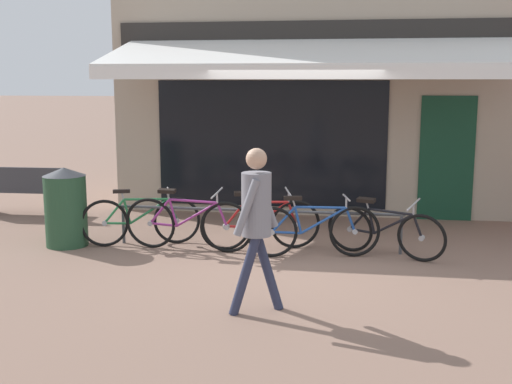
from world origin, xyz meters
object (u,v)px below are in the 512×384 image
Objects in this scene: bicycle_blue at (313,230)px; bicycle_black at (384,231)px; bicycle_green at (141,220)px; litter_bin at (66,207)px; park_bench at (25,189)px; bicycle_purple at (188,223)px; pedestrian_adult at (256,212)px; bicycle_red at (260,224)px.

bicycle_blue is 1.12× the size of bicycle_black.
litter_bin reaches higher than bicycle_green.
park_bench is at bearing 131.55° from litter_bin.
bicycle_purple is 3.92m from park_bench.
bicycle_green is at bearing 167.90° from bicycle_purple.
pedestrian_adult is (1.31, -2.21, 0.66)m from bicycle_purple.
park_bench is at bearing -174.12° from bicycle_black.
park_bench is (-2.68, 1.65, 0.10)m from bicycle_green.
litter_bin is at bearing -176.44° from bicycle_purple.
pedestrian_adult reaches higher than bicycle_red.
bicycle_red reaches higher than bicycle_black.
bicycle_black is (3.45, -0.12, -0.01)m from bicycle_green.
bicycle_black is at bearing 6.11° from bicycle_purple.
bicycle_black is (1.70, -0.11, -0.02)m from bicycle_red.
bicycle_red is at bearing 89.36° from pedestrian_adult.
park_bench is (-4.43, 1.67, 0.08)m from bicycle_red.
park_bench is (-6.14, 1.77, 0.11)m from bicycle_black.
litter_bin is (-1.04, -0.20, 0.20)m from bicycle_green.
bicycle_green is 0.92× the size of bicycle_blue.
bicycle_red is 0.93× the size of bicycle_blue.
bicycle_purple reaches higher than bicycle_blue.
bicycle_green is 1.45× the size of litter_bin.
bicycle_green is 1.75m from bicycle_red.
pedestrian_adult is 1.51× the size of litter_bin.
bicycle_black is 6.39m from park_bench.
pedestrian_adult is (2.07, -2.43, 0.69)m from bicycle_green.
bicycle_green reaches higher than bicycle_black.
litter_bin reaches higher than bicycle_black.
pedestrian_adult reaches higher than bicycle_blue.
bicycle_blue is at bearing -22.33° from park_bench.
litter_bin is at bearing 171.93° from bicycle_green.
bicycle_purple is at bearing -35.33° from bicycle_green.
bicycle_blue is at bearing -0.91° from litter_bin.
litter_bin is (-3.11, 2.23, -0.48)m from pedestrian_adult.
bicycle_blue is 1.57× the size of litter_bin.
park_bench reaches higher than bicycle_green.
pedestrian_adult is 1.06× the size of park_bench.
bicycle_purple is at bearing -30.63° from park_bench.
bicycle_purple reaches higher than bicycle_black.
bicycle_red is (0.99, 0.20, -0.01)m from bicycle_purple.
pedestrian_adult reaches higher than park_bench.
bicycle_black is at bearing -2.33° from bicycle_blue.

